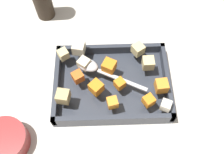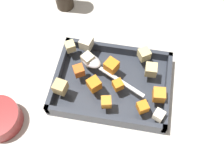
{
  "view_description": "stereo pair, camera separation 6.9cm",
  "coord_description": "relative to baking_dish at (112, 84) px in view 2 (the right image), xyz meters",
  "views": [
    {
      "loc": [
        -0.02,
        -0.34,
        0.66
      ],
      "look_at": [
        -0.01,
        -0.01,
        0.06
      ],
      "focal_mm": 41.73,
      "sensor_mm": 36.0,
      "label": 1
    },
    {
      "loc": [
        0.05,
        -0.34,
        0.66
      ],
      "look_at": [
        -0.01,
        -0.01,
        0.06
      ],
      "focal_mm": 41.73,
      "sensor_mm": 36.0,
      "label": 2
    }
  ],
  "objects": [
    {
      "name": "carrot_chunk_far_right",
      "position": [
        0.09,
        -0.07,
        0.05
      ],
      "size": [
        0.03,
        0.03,
        0.03
      ],
      "primitive_type": "cube",
      "rotation": [
        0.0,
        0.0,
        0.54
      ],
      "color": "orange",
      "rests_on": "baking_dish"
    },
    {
      "name": "potato_chunk_mid_right",
      "position": [
        -0.07,
        0.04,
        0.05
      ],
      "size": [
        0.04,
        0.04,
        0.03
      ],
      "primitive_type": "cube",
      "rotation": [
        0.0,
        0.0,
        5.66
      ],
      "color": "beige",
      "rests_on": "baking_dish"
    },
    {
      "name": "serving_spoon",
      "position": [
        -0.05,
        0.03,
        0.04
      ],
      "size": [
        0.2,
        0.11,
        0.02
      ],
      "rotation": [
        0.0,
        0.0,
        5.82
      ],
      "color": "silver",
      "rests_on": "baking_dish"
    },
    {
      "name": "carrot_chunk_corner_ne",
      "position": [
        -0.01,
        0.03,
        0.05
      ],
      "size": [
        0.04,
        0.04,
        0.03
      ],
      "primitive_type": "cube",
      "rotation": [
        0.0,
        0.0,
        4.23
      ],
      "color": "orange",
      "rests_on": "baking_dish"
    },
    {
      "name": "parsnip_chunk_near_right",
      "position": [
        0.13,
        -0.09,
        0.04
      ],
      "size": [
        0.03,
        0.03,
        0.02
      ],
      "primitive_type": "cube",
      "rotation": [
        0.0,
        0.0,
        4.3
      ],
      "color": "silver",
      "rests_on": "baking_dish"
    },
    {
      "name": "parsnip_chunk_heap_side",
      "position": [
        -0.09,
        0.09,
        0.05
      ],
      "size": [
        0.04,
        0.04,
        0.03
      ],
      "primitive_type": "cube",
      "rotation": [
        0.0,
        0.0,
        4.51
      ],
      "color": "beige",
      "rests_on": "baking_dish"
    },
    {
      "name": "potato_chunk_back_center",
      "position": [
        0.1,
        0.04,
        0.05
      ],
      "size": [
        0.03,
        0.03,
        0.03
      ],
      "primitive_type": "cube",
      "rotation": [
        0.0,
        0.0,
        0.03
      ],
      "color": "#E0CC89",
      "rests_on": "baking_dish"
    },
    {
      "name": "potato_chunk_center",
      "position": [
        -0.13,
        -0.06,
        0.05
      ],
      "size": [
        0.04,
        0.04,
        0.03
      ],
      "primitive_type": "cube",
      "rotation": [
        0.0,
        0.0,
        2.96
      ],
      "color": "tan",
      "rests_on": "baking_dish"
    },
    {
      "name": "carrot_chunk_heap_top",
      "position": [
        0.13,
        -0.03,
        0.05
      ],
      "size": [
        0.03,
        0.03,
        0.03
      ],
      "primitive_type": "cube",
      "rotation": [
        0.0,
        0.0,
        4.81
      ],
      "color": "orange",
      "rests_on": "baking_dish"
    },
    {
      "name": "baking_dish",
      "position": [
        0.0,
        0.0,
        0.0
      ],
      "size": [
        0.31,
        0.23,
        0.05
      ],
      "color": "#333842",
      "rests_on": "ground_plane"
    },
    {
      "name": "potato_chunk_near_left",
      "position": [
        -0.13,
        0.07,
        0.05
      ],
      "size": [
        0.04,
        0.04,
        0.03
      ],
      "primitive_type": "cube",
      "rotation": [
        0.0,
        0.0,
        3.7
      ],
      "color": "#E0CC89",
      "rests_on": "baking_dish"
    },
    {
      "name": "carrot_chunk_far_left",
      "position": [
        0.02,
        -0.02,
        0.04
      ],
      "size": [
        0.03,
        0.03,
        0.02
      ],
      "primitive_type": "cube",
      "rotation": [
        0.0,
        0.0,
        2.2
      ],
      "color": "orange",
      "rests_on": "baking_dish"
    },
    {
      "name": "carrot_chunk_rim_edge",
      "position": [
        -0.0,
        -0.07,
        0.05
      ],
      "size": [
        0.03,
        0.03,
        0.03
      ],
      "primitive_type": "cube",
      "rotation": [
        0.0,
        0.0,
        4.93
      ],
      "color": "orange",
      "rests_on": "baking_dish"
    },
    {
      "name": "carrot_chunk_corner_nw",
      "position": [
        -0.09,
        0.0,
        0.05
      ],
      "size": [
        0.04,
        0.04,
        0.03
      ],
      "primitive_type": "cube",
      "rotation": [
        0.0,
        0.0,
        5.25
      ],
      "color": "orange",
      "rests_on": "baking_dish"
    },
    {
      "name": "carrot_chunk_front_center",
      "position": [
        -0.04,
        -0.03,
        0.05
      ],
      "size": [
        0.04,
        0.04,
        0.03
      ],
      "primitive_type": "cube",
      "rotation": [
        0.0,
        0.0,
        5.49
      ],
      "color": "orange",
      "rests_on": "baking_dish"
    },
    {
      "name": "potato_chunk_under_handle",
      "position": [
        0.08,
        0.08,
        0.05
      ],
      "size": [
        0.04,
        0.04,
        0.03
      ],
      "primitive_type": "cube",
      "rotation": [
        0.0,
        0.0,
        3.73
      ],
      "color": "#E0CC89",
      "rests_on": "baking_dish"
    },
    {
      "name": "ground_plane",
      "position": [
        0.01,
        0.01,
        -0.01
      ],
      "size": [
        4.0,
        4.0,
        0.0
      ],
      "primitive_type": "plane",
      "color": "beige"
    }
  ]
}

